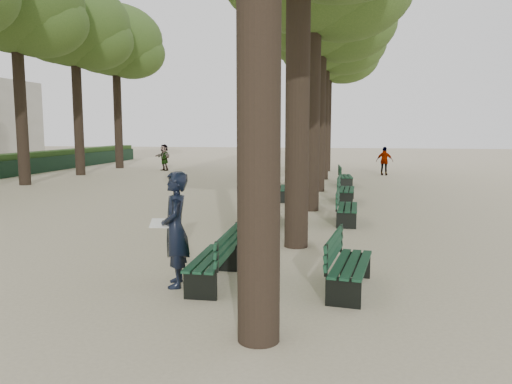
# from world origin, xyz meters

# --- Properties ---
(ground) EXTENTS (120.00, 120.00, 0.00)m
(ground) POSITION_xyz_m (0.00, 0.00, 0.00)
(ground) COLOR #C7B896
(ground) RESTS_ON ground
(tree_central_3) EXTENTS (6.00, 6.00, 9.95)m
(tree_central_3) POSITION_xyz_m (1.50, 13.00, 7.65)
(tree_central_3) COLOR #33261C
(tree_central_3) RESTS_ON ground
(tree_central_4) EXTENTS (6.00, 6.00, 9.95)m
(tree_central_4) POSITION_xyz_m (1.50, 18.00, 7.65)
(tree_central_4) COLOR #33261C
(tree_central_4) RESTS_ON ground
(tree_central_5) EXTENTS (6.00, 6.00, 9.95)m
(tree_central_5) POSITION_xyz_m (1.50, 23.00, 7.65)
(tree_central_5) COLOR #33261C
(tree_central_5) RESTS_ON ground
(tree_far_3) EXTENTS (6.00, 6.00, 10.45)m
(tree_far_3) POSITION_xyz_m (-12.00, 13.00, 8.14)
(tree_far_3) COLOR #33261C
(tree_far_3) RESTS_ON ground
(tree_far_4) EXTENTS (6.00, 6.00, 10.45)m
(tree_far_4) POSITION_xyz_m (-12.00, 18.00, 8.14)
(tree_far_4) COLOR #33261C
(tree_far_4) RESTS_ON ground
(tree_far_5) EXTENTS (6.00, 6.00, 10.45)m
(tree_far_5) POSITION_xyz_m (-12.00, 23.00, 8.14)
(tree_far_5) COLOR #33261C
(tree_far_5) RESTS_ON ground
(bench_left_0) EXTENTS (0.59, 1.81, 0.92)m
(bench_left_0) POSITION_xyz_m (0.37, 0.08, 0.27)
(bench_left_0) COLOR black
(bench_left_0) RESTS_ON ground
(bench_left_1) EXTENTS (0.68, 1.83, 0.92)m
(bench_left_1) POSITION_xyz_m (0.37, 5.55, 0.27)
(bench_left_1) COLOR black
(bench_left_1) RESTS_ON ground
(bench_left_2) EXTENTS (0.76, 1.85, 0.92)m
(bench_left_2) POSITION_xyz_m (0.37, 10.15, 0.27)
(bench_left_2) COLOR black
(bench_left_2) RESTS_ON ground
(bench_left_3) EXTENTS (0.61, 1.81, 0.92)m
(bench_left_3) POSITION_xyz_m (0.37, 15.02, 0.27)
(bench_left_3) COLOR black
(bench_left_3) RESTS_ON ground
(bench_right_0) EXTENTS (0.80, 1.86, 0.92)m
(bench_right_0) POSITION_xyz_m (2.63, 0.11, 0.27)
(bench_right_0) COLOR black
(bench_right_0) RESTS_ON ground
(bench_right_1) EXTENTS (0.62, 1.82, 0.92)m
(bench_right_1) POSITION_xyz_m (2.63, 5.98, 0.27)
(bench_right_1) COLOR black
(bench_right_1) RESTS_ON ground
(bench_right_2) EXTENTS (0.64, 1.82, 0.92)m
(bench_right_2) POSITION_xyz_m (2.63, 10.09, 0.27)
(bench_right_2) COLOR black
(bench_right_2) RESTS_ON ground
(bench_right_3) EXTENTS (0.70, 1.84, 0.92)m
(bench_right_3) POSITION_xyz_m (2.63, 15.05, 0.27)
(bench_right_3) COLOR black
(bench_right_3) RESTS_ON ground
(man_with_map) EXTENTS (0.73, 0.84, 1.91)m
(man_with_map) POSITION_xyz_m (-0.21, -0.10, 0.95)
(man_with_map) COLOR black
(man_with_map) RESTS_ON ground
(pedestrian_d) EXTENTS (0.84, 0.59, 1.59)m
(pedestrian_d) POSITION_xyz_m (0.30, 24.77, 0.80)
(pedestrian_d) COLOR #262628
(pedestrian_d) RESTS_ON ground
(pedestrian_c) EXTENTS (0.98, 0.55, 1.59)m
(pedestrian_c) POSITION_xyz_m (4.79, 20.73, 0.79)
(pedestrian_c) COLOR #262628
(pedestrian_c) RESTS_ON ground
(pedestrian_e) EXTENTS (1.38, 1.21, 1.63)m
(pedestrian_e) POSITION_xyz_m (-8.41, 21.66, 0.82)
(pedestrian_e) COLOR #262628
(pedestrian_e) RESTS_ON ground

